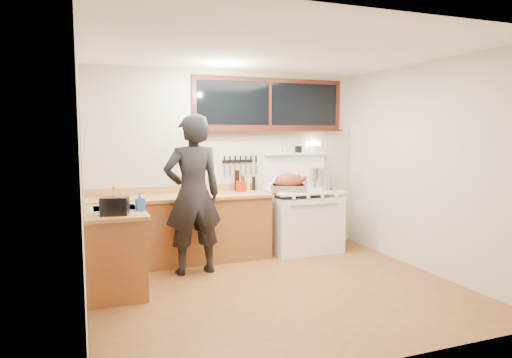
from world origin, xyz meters
name	(u,v)px	position (x,y,z in m)	size (l,w,h in m)	color
ground_plane	(279,290)	(0.00, 0.00, -0.01)	(4.00, 3.50, 0.02)	brown
room_shell	(280,141)	(0.00, 0.00, 1.65)	(4.10, 3.60, 2.65)	beige
counter_back	(181,229)	(-0.80, 1.45, 0.45)	(2.44, 0.64, 1.00)	brown
counter_left	(114,250)	(-1.70, 0.62, 0.45)	(0.64, 1.09, 0.90)	brown
sink_unit	(115,213)	(-1.68, 0.70, 0.85)	(0.50, 0.45, 0.37)	white
vintage_stove	(303,219)	(1.00, 1.41, 0.47)	(1.02, 0.74, 1.60)	white
back_window	(270,110)	(0.60, 1.72, 2.06)	(2.32, 0.13, 0.77)	black
left_doorway	(84,213)	(-1.99, -0.55, 1.09)	(0.02, 1.04, 2.17)	black
knife_strip	(239,162)	(0.12, 1.73, 1.31)	(0.52, 0.03, 0.28)	black
man	(193,195)	(-0.75, 0.93, 0.98)	(0.74, 0.50, 1.96)	black
soap_bottle	(140,202)	(-1.43, 0.47, 1.00)	(0.10, 0.10, 0.19)	#2359AF
toaster	(115,206)	(-1.70, 0.29, 0.99)	(0.31, 0.25, 0.19)	black
cutting_board	(195,192)	(-0.62, 1.38, 0.95)	(0.44, 0.35, 0.14)	#B07F46
roast_turkey	(289,184)	(0.72, 1.32, 1.00)	(0.60, 0.53, 0.26)	silver
stockpot	(320,177)	(1.39, 1.64, 1.05)	(0.42, 0.42, 0.30)	silver
saucepan	(302,184)	(1.04, 1.54, 0.96)	(0.22, 0.30, 0.13)	silver
pot_lid	(331,190)	(1.34, 1.20, 0.91)	(0.25, 0.25, 0.04)	silver
coffee_tin	(241,186)	(0.08, 1.53, 0.98)	(0.12, 0.11, 0.15)	#A01E11
pitcher	(210,186)	(-0.34, 1.63, 0.99)	(0.13, 0.13, 0.18)	white
bottle_cluster	(243,182)	(0.14, 1.63, 1.02)	(0.32, 0.07, 0.30)	black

